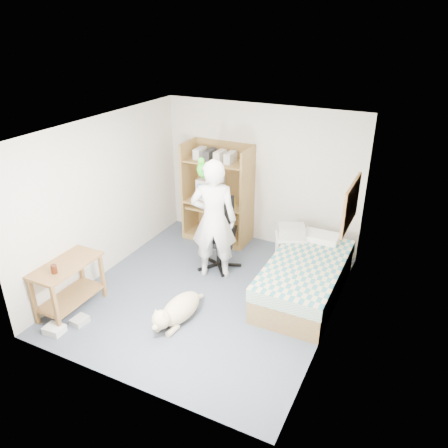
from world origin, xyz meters
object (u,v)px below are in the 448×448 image
at_px(person, 214,220).
at_px(dog, 178,310).
at_px(office_chair, 219,243).
at_px(bed, 305,278).
at_px(side_desk, 68,280).
at_px(printer_cart, 290,247).
at_px(computer_hutch, 219,197).

xyz_separation_m(person, dog, (0.11, -1.28, -0.79)).
relative_size(office_chair, dog, 1.06).
bearing_deg(bed, office_chair, 171.90).
xyz_separation_m(office_chair, dog, (0.18, -1.59, -0.24)).
relative_size(person, dog, 1.75).
xyz_separation_m(bed, side_desk, (-2.85, -1.82, 0.21)).
distance_m(side_desk, printer_cart, 3.44).
xyz_separation_m(side_desk, office_chair, (1.31, 2.04, -0.08)).
bearing_deg(side_desk, computer_hutch, 73.86).
height_order(bed, dog, bed).
bearing_deg(person, office_chair, -96.92).
bearing_deg(bed, dog, -134.69).
distance_m(bed, dog, 1.94).
distance_m(side_desk, office_chair, 2.42).
distance_m(office_chair, person, 0.64).
height_order(person, dog, person).
xyz_separation_m(computer_hutch, dog, (0.64, -2.50, -0.64)).
bearing_deg(office_chair, printer_cart, 1.27).
height_order(office_chair, person, person).
relative_size(bed, side_desk, 2.02).
bearing_deg(dog, bed, 50.95).
distance_m(bed, printer_cart, 0.79).
relative_size(person, printer_cart, 3.21).
height_order(computer_hutch, office_chair, computer_hutch).
height_order(side_desk, dog, side_desk).
bearing_deg(bed, side_desk, -147.50).
xyz_separation_m(bed, office_chair, (-1.54, 0.22, 0.13)).
relative_size(side_desk, office_chair, 0.86).
relative_size(side_desk, dog, 0.91).
height_order(person, printer_cart, person).
distance_m(office_chair, printer_cart, 1.17).
height_order(bed, office_chair, office_chair).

